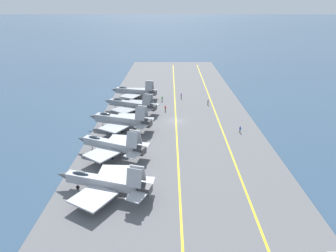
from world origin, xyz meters
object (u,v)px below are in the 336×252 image
at_px(parked_jet_third, 120,120).
at_px(crew_red_vest, 165,108).
at_px(parked_jet_nearest, 104,182).
at_px(crew_purple_vest, 181,95).
at_px(crew_brown_vest, 208,102).
at_px(parked_jet_fourth, 130,104).
at_px(crew_blue_vest, 240,129).
at_px(parked_jet_fifth, 134,91).
at_px(parked_jet_second, 111,145).
at_px(crew_green_vest, 162,98).

height_order(parked_jet_third, crew_red_vest, parked_jet_third).
xyz_separation_m(parked_jet_third, crew_red_vest, (14.39, -11.02, -1.73)).
xyz_separation_m(parked_jet_nearest, crew_red_vest, (41.93, -9.44, -1.28)).
xyz_separation_m(crew_purple_vest, crew_red_vest, (-13.24, 5.17, -0.04)).
height_order(crew_purple_vest, crew_brown_vest, crew_purple_vest).
bearing_deg(crew_brown_vest, parked_jet_nearest, 154.58).
bearing_deg(parked_jet_fourth, crew_brown_vest, -72.57).
bearing_deg(crew_blue_vest, crew_purple_vest, 24.87).
relative_size(crew_brown_vest, crew_blue_vest, 1.01).
distance_m(parked_jet_fifth, crew_red_vest, 16.48).
distance_m(parked_jet_second, crew_purple_vest, 44.70).
height_order(crew_brown_vest, crew_green_vest, crew_green_vest).
xyz_separation_m(parked_jet_nearest, crew_brown_vest, (47.91, -22.77, -1.30)).
xyz_separation_m(crew_brown_vest, crew_blue_vest, (-21.85, -5.33, -0.01)).
distance_m(parked_jet_nearest, crew_brown_vest, 53.06).
bearing_deg(crew_brown_vest, parked_jet_fifth, 74.55).
relative_size(parked_jet_nearest, parked_jet_fifth, 1.07).
height_order(parked_jet_third, parked_jet_fifth, parked_jet_third).
bearing_deg(crew_green_vest, parked_jet_third, 157.87).
bearing_deg(crew_purple_vest, parked_jet_second, 159.21).
bearing_deg(parked_jet_second, parked_jet_fifth, -0.22).
bearing_deg(crew_green_vest, crew_red_vest, -173.07).
height_order(crew_brown_vest, crew_blue_vest, crew_brown_vest).
bearing_deg(crew_red_vest, parked_jet_fifth, 39.94).
distance_m(parked_jet_third, crew_brown_vest, 31.80).
bearing_deg(parked_jet_nearest, crew_brown_vest, -25.42).
xyz_separation_m(parked_jet_third, parked_jet_fifth, (26.97, -0.49, -0.13)).
bearing_deg(parked_jet_third, crew_purple_vest, -30.37).
bearing_deg(crew_green_vest, crew_blue_vest, -142.28).
distance_m(parked_jet_nearest, parked_jet_third, 27.59).
relative_size(parked_jet_nearest, crew_red_vest, 9.83).
distance_m(crew_red_vest, crew_green_vest, 9.86).
distance_m(parked_jet_nearest, parked_jet_fourth, 40.55).
xyz_separation_m(parked_jet_nearest, crew_blue_vest, (26.06, -28.10, -1.31)).
bearing_deg(crew_red_vest, crew_green_vest, 6.93).
xyz_separation_m(parked_jet_fourth, crew_red_vest, (1.38, -10.14, -1.55)).
distance_m(parked_jet_second, parked_jet_fifth, 41.10).
height_order(parked_jet_nearest, parked_jet_second, parked_jet_second).
height_order(parked_jet_second, parked_jet_third, parked_jet_third).
distance_m(parked_jet_fourth, crew_red_vest, 10.35).
bearing_deg(crew_brown_vest, crew_red_vest, 114.17).
xyz_separation_m(parked_jet_nearest, parked_jet_second, (13.41, 1.25, 0.38)).
height_order(parked_jet_third, parked_jet_fourth, parked_jet_third).
bearing_deg(parked_jet_fourth, crew_green_vest, -38.68).
bearing_deg(parked_jet_nearest, parked_jet_third, 3.29).
bearing_deg(crew_red_vest, crew_brown_vest, -65.83).
height_order(parked_jet_fifth, crew_purple_vest, parked_jet_fifth).
height_order(parked_jet_fourth, crew_blue_vest, parked_jet_fourth).
bearing_deg(crew_blue_vest, parked_jet_fourth, 63.30).
bearing_deg(crew_purple_vest, crew_brown_vest, -131.63).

